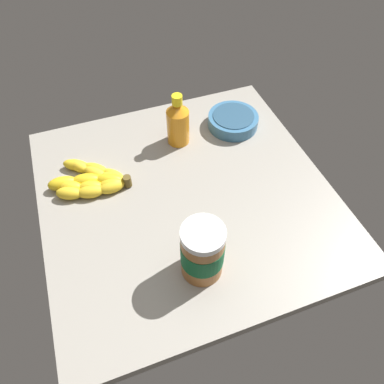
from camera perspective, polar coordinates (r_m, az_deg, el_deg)
ground_plane at (r=91.68cm, az=-0.90°, el=-0.72°), size 70.60×70.15×3.01cm
banana_bunch at (r=94.31cm, az=-15.39°, el=1.73°), size 15.41×19.98×3.57cm
peanut_butter_jar at (r=72.96cm, az=1.63°, el=-9.28°), size 8.80×8.80×14.17cm
honey_bottle at (r=99.15cm, az=-2.21°, el=10.80°), size 6.09×6.09×15.12cm
small_bowl at (r=107.56cm, az=6.42°, el=11.03°), size 14.34×14.34×3.80cm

